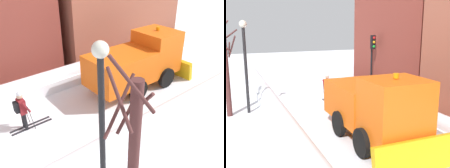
# 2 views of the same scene
# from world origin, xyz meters

# --- Properties ---
(ground_plane) EXTENTS (80.00, 80.00, 0.00)m
(ground_plane) POSITION_xyz_m (0.00, 10.00, 0.00)
(ground_plane) COLOR white
(snowbank_left) EXTENTS (1.10, 36.00, 1.09)m
(snowbank_left) POSITION_xyz_m (-2.98, 10.00, 0.49)
(snowbank_left) COLOR white
(snowbank_left) RESTS_ON ground
(snowbank_right) EXTENTS (1.10, 36.00, 0.92)m
(snowbank_right) POSITION_xyz_m (2.98, 10.00, 0.38)
(snowbank_right) COLOR white
(snowbank_right) RESTS_ON ground
(plow_truck) EXTENTS (3.20, 5.98, 3.12)m
(plow_truck) POSITION_xyz_m (-0.29, 9.44, 1.48)
(plow_truck) COLOR orange
(plow_truck) RESTS_ON ground
(skier) EXTENTS (0.62, 1.80, 1.81)m
(skier) POSITION_xyz_m (-0.58, 2.96, 1.00)
(skier) COLOR black
(skier) RESTS_ON ground
(traffic_light_pole) EXTENTS (0.28, 0.42, 4.12)m
(traffic_light_pole) POSITION_xyz_m (-3.80, 2.93, 2.90)
(traffic_light_pole) COLOR black
(traffic_light_pole) RESTS_ON ground
(street_lamp) EXTENTS (0.40, 0.40, 5.02)m
(street_lamp) POSITION_xyz_m (4.24, 3.44, 3.20)
(street_lamp) COLOR black
(street_lamp) RESTS_ON ground
(bare_tree_near) EXTENTS (1.31, 1.17, 5.03)m
(bare_tree_near) POSITION_xyz_m (5.22, 3.60, 2.40)
(bare_tree_near) COLOR #4F2A29
(bare_tree_near) RESTS_ON ground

